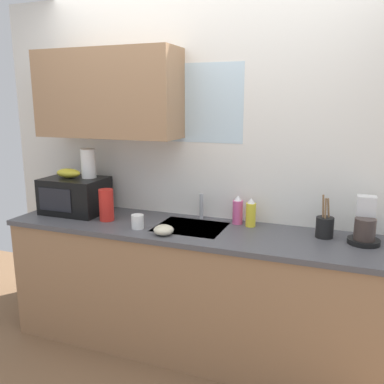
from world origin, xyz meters
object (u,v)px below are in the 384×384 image
(dish_soap_bottle_pink, at_px, (238,211))
(cereal_canister, at_px, (106,205))
(mug_white, at_px, (138,222))
(dish_soap_bottle_yellow, at_px, (251,213))
(small_bowl, at_px, (164,230))
(microwave, at_px, (75,195))
(banana_bunch, at_px, (68,173))
(utensil_crock, at_px, (325,227))
(coffee_maker, at_px, (365,226))
(paper_towel_roll, at_px, (88,163))

(dish_soap_bottle_pink, relative_size, cereal_canister, 0.88)
(mug_white, bearing_deg, dish_soap_bottle_yellow, 24.64)
(dish_soap_bottle_yellow, relative_size, small_bowl, 1.52)
(mug_white, xyz_separation_m, small_bowl, (0.22, -0.06, -0.02))
(microwave, distance_m, dish_soap_bottle_yellow, 1.35)
(banana_bunch, height_order, utensil_crock, banana_bunch)
(utensil_crock, bearing_deg, cereal_canister, -173.48)
(small_bowl, bearing_deg, cereal_canister, 163.87)
(dish_soap_bottle_pink, bearing_deg, microwave, -172.61)
(microwave, height_order, coffee_maker, coffee_maker)
(microwave, distance_m, dish_soap_bottle_pink, 1.25)
(microwave, bearing_deg, utensil_crock, 2.24)
(coffee_maker, relative_size, small_bowl, 2.15)
(dish_soap_bottle_yellow, bearing_deg, dish_soap_bottle_pink, 164.14)
(dish_soap_bottle_pink, bearing_deg, coffee_maker, -7.04)
(microwave, relative_size, dish_soap_bottle_pink, 2.28)
(dish_soap_bottle_pink, bearing_deg, dish_soap_bottle_yellow, -15.86)
(mug_white, relative_size, small_bowl, 0.73)
(coffee_maker, xyz_separation_m, utensil_crock, (-0.23, 0.01, -0.03))
(cereal_canister, relative_size, utensil_crock, 0.84)
(microwave, distance_m, banana_bunch, 0.18)
(microwave, xyz_separation_m, dish_soap_bottle_pink, (1.24, 0.16, -0.04))
(microwave, relative_size, small_bowl, 3.54)
(banana_bunch, height_order, dish_soap_bottle_pink, banana_bunch)
(paper_towel_roll, bearing_deg, banana_bunch, -161.57)
(dish_soap_bottle_pink, bearing_deg, small_bowl, -132.89)
(coffee_maker, xyz_separation_m, dish_soap_bottle_yellow, (-0.72, 0.07, -0.01))
(utensil_crock, bearing_deg, small_bowl, -161.69)
(paper_towel_roll, height_order, dish_soap_bottle_yellow, paper_towel_roll)
(microwave, bearing_deg, banana_bunch, 178.20)
(banana_bunch, height_order, mug_white, banana_bunch)
(small_bowl, bearing_deg, coffee_maker, 14.45)
(cereal_canister, bearing_deg, banana_bunch, 165.62)
(coffee_maker, distance_m, dish_soap_bottle_pink, 0.82)
(utensil_crock, relative_size, small_bowl, 2.10)
(banana_bunch, relative_size, mug_white, 2.11)
(dish_soap_bottle_yellow, distance_m, mug_white, 0.77)
(small_bowl, bearing_deg, utensil_crock, 18.31)
(small_bowl, bearing_deg, dish_soap_bottle_pink, 47.11)
(dish_soap_bottle_pink, distance_m, utensil_crock, 0.59)
(cereal_canister, distance_m, small_bowl, 0.55)
(dish_soap_bottle_pink, height_order, dish_soap_bottle_yellow, dish_soap_bottle_pink)
(coffee_maker, xyz_separation_m, cereal_canister, (-1.72, -0.16, 0.01))
(dish_soap_bottle_yellow, bearing_deg, utensil_crock, -7.15)
(paper_towel_roll, height_order, mug_white, paper_towel_roll)
(banana_bunch, bearing_deg, paper_towel_roll, 18.43)
(banana_bunch, height_order, small_bowl, banana_bunch)
(coffee_maker, bearing_deg, microwave, -178.33)
(cereal_canister, distance_m, mug_white, 0.32)
(dish_soap_bottle_yellow, height_order, mug_white, dish_soap_bottle_yellow)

